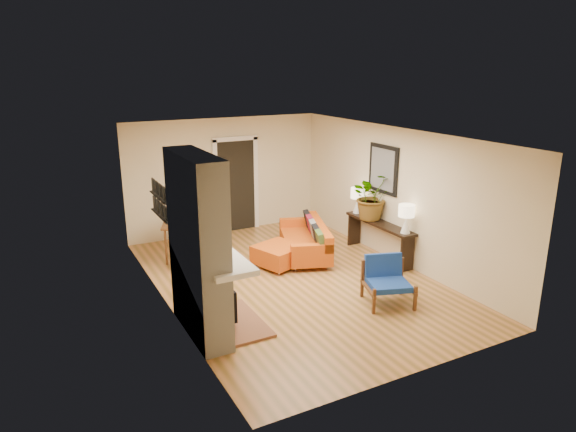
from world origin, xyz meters
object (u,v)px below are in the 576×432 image
object	(u,v)px
lamp_near	(406,215)
houseplant	(372,196)
lamp_far	(358,197)
console_table	(379,229)
ottoman	(279,254)
sofa	(308,240)
blue_chair	(386,278)
dining_table	(186,228)

from	to	relation	value
lamp_near	houseplant	world-z (taller)	houseplant
lamp_far	houseplant	distance (m)	0.52
console_table	lamp_far	size ratio (longest dim) A/B	3.43
lamp_far	ottoman	bearing A→B (deg)	-172.58
ottoman	houseplant	distance (m)	2.21
sofa	console_table	size ratio (longest dim) A/B	1.09
blue_chair	dining_table	world-z (taller)	dining_table
sofa	ottoman	distance (m)	0.82
sofa	dining_table	bearing A→B (deg)	153.61
console_table	ottoman	bearing A→B (deg)	165.51
lamp_near	lamp_far	distance (m)	1.53
dining_table	console_table	world-z (taller)	dining_table
sofa	console_table	xyz separation A→B (m)	(1.20, -0.74, 0.26)
lamp_near	houseplant	size ratio (longest dim) A/B	0.56
sofa	houseplant	size ratio (longest dim) A/B	2.09
houseplant	blue_chair	bearing A→B (deg)	-120.05
ottoman	blue_chair	size ratio (longest dim) A/B	1.11
blue_chair	houseplant	bearing A→B (deg)	59.95
sofa	blue_chair	size ratio (longest dim) A/B	2.22
lamp_near	blue_chair	bearing A→B (deg)	-141.18
lamp_far	blue_chair	bearing A→B (deg)	-114.91
sofa	blue_chair	world-z (taller)	blue_chair
lamp_far	lamp_near	bearing A→B (deg)	-90.00
sofa	console_table	bearing A→B (deg)	-31.85
sofa	houseplant	bearing A→B (deg)	-21.67
blue_chair	houseplant	world-z (taller)	houseplant
lamp_near	houseplant	distance (m)	1.04
sofa	houseplant	distance (m)	1.56
sofa	ottoman	xyz separation A→B (m)	(-0.78, -0.23, -0.09)
houseplant	lamp_near	bearing A→B (deg)	-89.44
blue_chair	ottoman	bearing A→B (deg)	111.34
sofa	dining_table	size ratio (longest dim) A/B	1.17
ottoman	houseplant	world-z (taller)	houseplant
ottoman	lamp_near	world-z (taller)	lamp_near
sofa	ottoman	bearing A→B (deg)	-163.48
console_table	sofa	bearing A→B (deg)	148.15
console_table	lamp_near	xyz separation A→B (m)	(0.00, -0.76, 0.49)
blue_chair	lamp_near	world-z (taller)	lamp_near
sofa	lamp_near	distance (m)	2.06
lamp_far	houseplant	bearing A→B (deg)	-91.15
ottoman	dining_table	distance (m)	1.96
console_table	houseplant	bearing A→B (deg)	92.10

